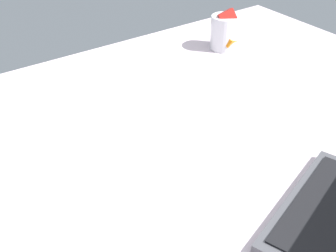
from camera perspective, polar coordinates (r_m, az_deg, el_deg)
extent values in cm
cube|color=silver|center=(98.90, 2.35, -10.88)|extent=(180.00, 140.00, 18.00)
cylinder|color=silver|center=(148.04, 7.27, 11.87)|extent=(9.00, 9.00, 11.00)
cube|color=orange|center=(147.08, 7.57, 11.03)|extent=(5.62, 6.97, 5.77)
cube|color=orange|center=(148.44, 6.70, 12.77)|extent=(6.07, 6.31, 5.95)
cube|color=red|center=(146.06, 7.59, 13.81)|extent=(7.01, 6.78, 6.35)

